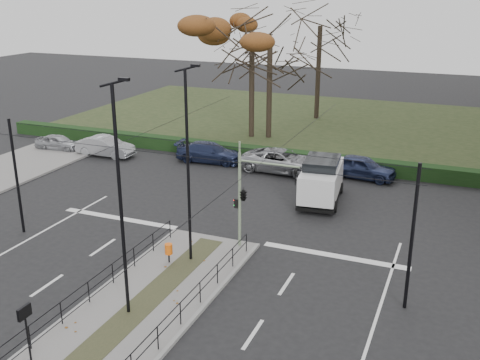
% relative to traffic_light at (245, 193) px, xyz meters
% --- Properties ---
extents(ground, '(140.00, 140.00, 0.00)m').
position_rel_traffic_light_xyz_m(ground, '(-1.77, -4.50, -2.86)').
color(ground, black).
rests_on(ground, ground).
extents(median_island, '(4.40, 15.00, 0.14)m').
position_rel_traffic_light_xyz_m(median_island, '(-1.77, -7.00, -2.79)').
color(median_island, slate).
rests_on(median_island, ground).
extents(park, '(38.00, 26.00, 0.10)m').
position_rel_traffic_light_xyz_m(park, '(-7.77, 27.50, -2.81)').
color(park, '#222E17').
rests_on(park, ground).
extents(hedge, '(38.00, 1.00, 1.00)m').
position_rel_traffic_light_xyz_m(hedge, '(-7.77, 14.10, -2.36)').
color(hedge, black).
rests_on(hedge, ground).
extents(median_railing, '(4.14, 13.24, 0.92)m').
position_rel_traffic_light_xyz_m(median_railing, '(-1.77, -7.10, -1.89)').
color(median_railing, black).
rests_on(median_railing, median_island).
extents(catenary, '(20.00, 34.00, 6.00)m').
position_rel_traffic_light_xyz_m(catenary, '(-1.77, -2.88, 0.56)').
color(catenary, black).
rests_on(catenary, ground).
extents(traffic_light, '(3.18, 1.83, 4.68)m').
position_rel_traffic_light_xyz_m(traffic_light, '(0.00, 0.00, 0.00)').
color(traffic_light, gray).
rests_on(traffic_light, median_island).
extents(litter_bin, '(0.35, 0.35, 0.90)m').
position_rel_traffic_light_xyz_m(litter_bin, '(-2.58, -2.86, -2.08)').
color(litter_bin, black).
rests_on(litter_bin, median_island).
extents(info_panel, '(0.12, 0.56, 2.15)m').
position_rel_traffic_light_xyz_m(info_panel, '(-3.28, -11.01, -1.03)').
color(info_panel, black).
rests_on(info_panel, median_island).
extents(streetlamp_median_near, '(0.76, 0.15, 9.04)m').
position_rel_traffic_light_xyz_m(streetlamp_median_near, '(-1.97, -7.12, 1.87)').
color(streetlamp_median_near, black).
rests_on(streetlamp_median_near, median_island).
extents(streetlamp_median_far, '(0.74, 0.15, 8.91)m').
position_rel_traffic_light_xyz_m(streetlamp_median_far, '(-1.78, -2.22, 1.81)').
color(streetlamp_median_far, black).
rests_on(streetlamp_median_far, median_island).
extents(parked_car_first, '(3.76, 1.78, 1.24)m').
position_rel_traffic_light_xyz_m(parked_car_first, '(-19.96, 10.74, -2.24)').
color(parked_car_first, '#929499').
rests_on(parked_car_first, ground).
extents(parked_car_second, '(4.51, 1.63, 1.48)m').
position_rel_traffic_light_xyz_m(parked_car_second, '(-15.59, 10.80, -2.12)').
color(parked_car_second, '#929499').
rests_on(parked_car_second, ground).
extents(parked_car_third, '(5.07, 2.41, 1.43)m').
position_rel_traffic_light_xyz_m(parked_car_third, '(-7.70, 12.38, -2.15)').
color(parked_car_third, '#1C2443').
rests_on(parked_car_third, ground).
extents(parked_car_fourth, '(5.60, 2.65, 1.55)m').
position_rel_traffic_light_xyz_m(parked_car_fourth, '(-2.16, 12.17, -2.09)').
color(parked_car_fourth, '#929499').
rests_on(parked_car_fourth, ground).
extents(white_van, '(2.73, 5.23, 2.62)m').
position_rel_traffic_light_xyz_m(white_van, '(1.74, 7.76, -1.51)').
color(white_van, silver).
rests_on(white_van, ground).
extents(rust_tree, '(9.12, 9.12, 11.28)m').
position_rel_traffic_light_xyz_m(rust_tree, '(-7.49, 20.18, 5.81)').
color(rust_tree, black).
rests_on(rust_tree, park).
extents(bare_tree_center, '(7.21, 7.21, 11.44)m').
position_rel_traffic_light_xyz_m(bare_tree_center, '(-4.22, 29.09, 5.22)').
color(bare_tree_center, black).
rests_on(bare_tree_center, park).
extents(bare_tree_near, '(7.38, 7.38, 9.89)m').
position_rel_traffic_light_xyz_m(bare_tree_near, '(-6.03, 20.41, 4.14)').
color(bare_tree_near, black).
rests_on(bare_tree_near, park).
extents(parked_car_fifth, '(4.68, 2.28, 1.54)m').
position_rel_traffic_light_xyz_m(parked_car_fifth, '(3.18, 12.86, -2.09)').
color(parked_car_fifth, '#1C2443').
rests_on(parked_car_fifth, ground).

